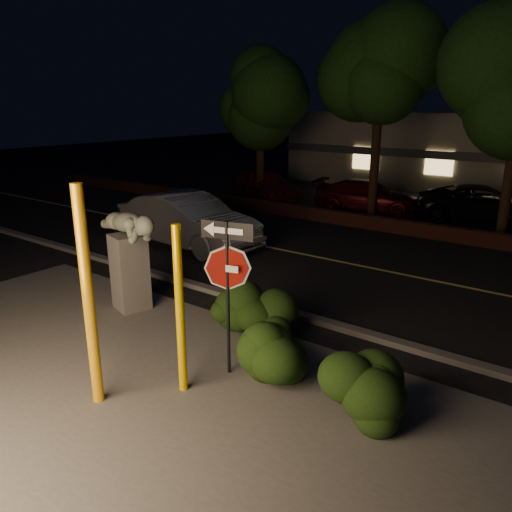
# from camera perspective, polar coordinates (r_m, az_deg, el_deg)

# --- Properties ---
(ground) EXTENTS (90.00, 90.00, 0.00)m
(ground) POSITION_cam_1_polar(r_m,az_deg,el_deg) (17.31, 16.19, 1.36)
(ground) COLOR black
(ground) RESTS_ON ground
(patio) EXTENTS (14.00, 6.00, 0.02)m
(patio) POSITION_cam_1_polar(r_m,az_deg,el_deg) (8.65, -12.03, -14.65)
(patio) COLOR #4C4944
(patio) RESTS_ON ground
(road) EXTENTS (80.00, 8.00, 0.01)m
(road) POSITION_cam_1_polar(r_m,az_deg,el_deg) (14.64, 11.96, -1.16)
(road) COLOR black
(road) RESTS_ON ground
(lane_marking) EXTENTS (80.00, 0.12, 0.00)m
(lane_marking) POSITION_cam_1_polar(r_m,az_deg,el_deg) (14.63, 11.96, -1.11)
(lane_marking) COLOR #CAB251
(lane_marking) RESTS_ON road
(curb) EXTENTS (80.00, 0.25, 0.12)m
(curb) POSITION_cam_1_polar(r_m,az_deg,el_deg) (11.24, 3.00, -6.21)
(curb) COLOR #4C4944
(curb) RESTS_ON ground
(brick_wall) EXTENTS (40.00, 0.35, 0.50)m
(brick_wall) POSITION_cam_1_polar(r_m,az_deg,el_deg) (18.44, 17.71, 2.97)
(brick_wall) COLOR #431E15
(brick_wall) RESTS_ON ground
(parking_lot) EXTENTS (40.00, 12.00, 0.01)m
(parking_lot) POSITION_cam_1_polar(r_m,az_deg,el_deg) (23.84, 22.27, 4.99)
(parking_lot) COLOR black
(parking_lot) RESTS_ON ground
(building) EXTENTS (22.00, 10.20, 4.00)m
(building) POSITION_cam_1_polar(r_m,az_deg,el_deg) (31.32, 26.59, 10.80)
(building) COLOR gray
(building) RESTS_ON ground
(tree_far_a) EXTENTS (4.60, 4.60, 7.43)m
(tree_far_a) POSITION_cam_1_polar(r_m,az_deg,el_deg) (23.19, 0.51, 19.21)
(tree_far_a) COLOR black
(tree_far_a) RESTS_ON ground
(tree_far_b) EXTENTS (5.20, 5.20, 8.41)m
(tree_far_b) POSITION_cam_1_polar(r_m,az_deg,el_deg) (20.66, 14.18, 20.96)
(tree_far_b) COLOR black
(tree_far_b) RESTS_ON ground
(yellow_pole_left) EXTENTS (0.17, 0.17, 3.45)m
(yellow_pole_left) POSITION_cam_1_polar(r_m,az_deg,el_deg) (7.80, -18.62, -4.72)
(yellow_pole_left) COLOR #FFAD13
(yellow_pole_left) RESTS_ON ground
(yellow_pole_right) EXTENTS (0.14, 0.14, 2.80)m
(yellow_pole_right) POSITION_cam_1_polar(r_m,az_deg,el_deg) (7.91, -8.69, -6.25)
(yellow_pole_right) COLOR #FFC800
(yellow_pole_right) RESTS_ON ground
(signpost) EXTENTS (0.89, 0.25, 2.70)m
(signpost) POSITION_cam_1_polar(r_m,az_deg,el_deg) (8.14, -3.29, -1.43)
(signpost) COLOR black
(signpost) RESTS_ON ground
(sculpture) EXTENTS (2.17, 1.11, 2.33)m
(sculpture) POSITION_cam_1_polar(r_m,az_deg,el_deg) (11.32, -14.34, 0.84)
(sculpture) COLOR #4C4944
(sculpture) RESTS_ON ground
(hedge_center) EXTENTS (2.02, 1.03, 1.03)m
(hedge_center) POSITION_cam_1_polar(r_m,az_deg,el_deg) (10.03, -0.46, -6.34)
(hedge_center) COLOR black
(hedge_center) RESTS_ON ground
(hedge_right) EXTENTS (2.05, 1.48, 1.21)m
(hedge_right) POSITION_cam_1_polar(r_m,az_deg,el_deg) (8.37, 3.36, -10.72)
(hedge_right) COLOR black
(hedge_right) RESTS_ON ground
(hedge_far_right) EXTENTS (1.85, 1.50, 1.11)m
(hedge_far_right) POSITION_cam_1_polar(r_m,az_deg,el_deg) (7.79, 11.83, -13.79)
(hedge_far_right) COLOR black
(hedge_far_right) RESTS_ON ground
(silver_sedan) EXTENTS (5.29, 2.14, 1.71)m
(silver_sedan) POSITION_cam_1_polar(r_m,az_deg,el_deg) (16.31, -7.80, 4.04)
(silver_sedan) COLOR #B9B9BE
(silver_sedan) RESTS_ON ground
(parked_car_red) EXTENTS (4.64, 3.45, 1.47)m
(parked_car_red) POSITION_cam_1_polar(r_m,az_deg,el_deg) (24.14, 1.12, 8.16)
(parked_car_red) COLOR maroon
(parked_car_red) RESTS_ON ground
(parked_car_darkred) EXTENTS (4.84, 2.74, 1.32)m
(parked_car_darkred) POSITION_cam_1_polar(r_m,az_deg,el_deg) (22.00, 12.66, 6.67)
(parked_car_darkred) COLOR #3D070D
(parked_car_darkred) RESTS_ON ground
(parked_car_dark) EXTENTS (5.51, 3.94, 1.39)m
(parked_car_dark) POSITION_cam_1_polar(r_m,az_deg,el_deg) (21.64, 24.65, 5.45)
(parked_car_dark) COLOR black
(parked_car_dark) RESTS_ON ground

